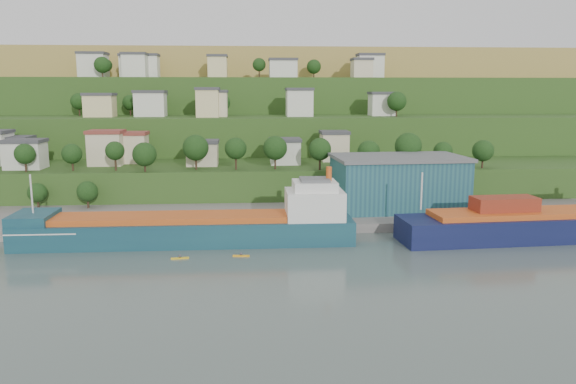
{
  "coord_description": "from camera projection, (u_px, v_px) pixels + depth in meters",
  "views": [
    {
      "loc": [
        4.03,
        -100.8,
        29.94
      ],
      "look_at": [
        11.99,
        15.0,
        9.19
      ],
      "focal_mm": 35.0,
      "sensor_mm": 36.0,
      "label": 1
    }
  ],
  "objects": [
    {
      "name": "dinghy",
      "position": [
        9.0,
        228.0,
        118.49
      ],
      "size": [
        3.93,
        1.99,
        0.75
      ],
      "primitive_type": "cube",
      "rotation": [
        0.0,
        0.0,
        -0.16
      ],
      "color": "silver",
      "rests_on": "pebble_beach"
    },
    {
      "name": "hillside",
      "position": [
        241.0,
        155.0,
        269.65
      ],
      "size": [
        360.0,
        210.86,
        96.0
      ],
      "color": "#284719",
      "rests_on": "ground"
    },
    {
      "name": "ground",
      "position": [
        229.0,
        256.0,
        103.99
      ],
      "size": [
        500.0,
        500.0,
        0.0
      ],
      "primitive_type": "plane",
      "color": "#475750",
      "rests_on": "ground"
    },
    {
      "name": "cargo_ship_far",
      "position": [
        565.0,
        225.0,
        116.01
      ],
      "size": [
        65.57,
        15.15,
        17.66
      ],
      "rotation": [
        0.0,
        0.0,
        0.07
      ],
      "color": "#0C1136",
      "rests_on": "ground"
    },
    {
      "name": "cargo_ship_near",
      "position": [
        198.0,
        230.0,
        112.19
      ],
      "size": [
        66.71,
        10.82,
        17.14
      ],
      "rotation": [
        0.0,
        0.0,
        0.0
      ],
      "color": "#133548",
      "rests_on": "ground"
    },
    {
      "name": "warehouse",
      "position": [
        398.0,
        182.0,
        135.63
      ],
      "size": [
        32.03,
        20.73,
        12.8
      ],
      "rotation": [
        0.0,
        0.0,
        0.06
      ],
      "color": "#1C4656",
      "rests_on": "quay"
    },
    {
      "name": "kayak_yellow",
      "position": [
        180.0,
        258.0,
        101.99
      ],
      "size": [
        3.3,
        0.97,
        0.81
      ],
      "rotation": [
        0.0,
        0.0,
        0.12
      ],
      "color": "gold",
      "rests_on": "ground"
    },
    {
      "name": "kayak_orange",
      "position": [
        241.0,
        255.0,
        103.48
      ],
      "size": [
        3.12,
        0.83,
        0.77
      ],
      "rotation": [
        0.0,
        0.0,
        -0.09
      ],
      "color": "#FDA716",
      "rests_on": "ground"
    },
    {
      "name": "quay",
      "position": [
        318.0,
        220.0,
        132.84
      ],
      "size": [
        220.0,
        26.0,
        4.0
      ],
      "primitive_type": "cube",
      "color": "slate",
      "rests_on": "ground"
    }
  ]
}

